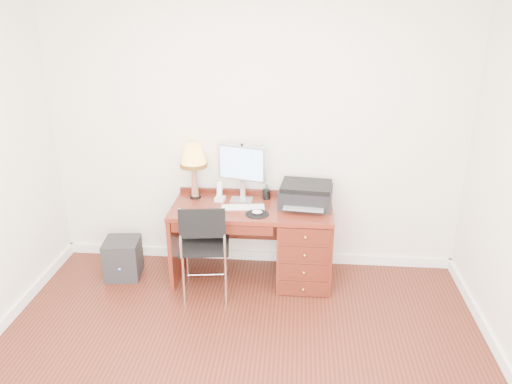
# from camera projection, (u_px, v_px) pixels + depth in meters

# --- Properties ---
(ground) EXTENTS (4.00, 4.00, 0.00)m
(ground) POSITION_uv_depth(u_px,v_px,m) (234.00, 377.00, 3.64)
(ground) COLOR #3B150D
(ground) RESTS_ON ground
(room_shell) EXTENTS (4.00, 4.00, 4.00)m
(room_shell) POSITION_uv_depth(u_px,v_px,m) (244.00, 319.00, 4.20)
(room_shell) COLOR silver
(room_shell) RESTS_ON ground
(desk) EXTENTS (1.50, 0.67, 0.75)m
(desk) POSITION_uv_depth(u_px,v_px,m) (286.00, 240.00, 4.76)
(desk) COLOR maroon
(desk) RESTS_ON ground
(monitor) EXTENTS (0.46, 0.21, 0.54)m
(monitor) POSITION_uv_depth(u_px,v_px,m) (241.00, 166.00, 4.69)
(monitor) COLOR silver
(monitor) RESTS_ON desk
(keyboard) EXTENTS (0.41, 0.16, 0.02)m
(keyboard) POSITION_uv_depth(u_px,v_px,m) (243.00, 207.00, 4.63)
(keyboard) COLOR white
(keyboard) RESTS_ON desk
(mouse_pad) EXTENTS (0.21, 0.21, 0.04)m
(mouse_pad) POSITION_uv_depth(u_px,v_px,m) (257.00, 213.00, 4.49)
(mouse_pad) COLOR black
(mouse_pad) RESTS_ON desk
(printer) EXTENTS (0.52, 0.42, 0.21)m
(printer) POSITION_uv_depth(u_px,v_px,m) (306.00, 195.00, 4.66)
(printer) COLOR black
(printer) RESTS_ON desk
(leg_lamp) EXTENTS (0.26, 0.26, 0.54)m
(leg_lamp) POSITION_uv_depth(u_px,v_px,m) (193.00, 159.00, 4.72)
(leg_lamp) COLOR black
(leg_lamp) RESTS_ON desk
(phone) EXTENTS (0.10, 0.10, 0.19)m
(phone) POSITION_uv_depth(u_px,v_px,m) (220.00, 195.00, 4.77)
(phone) COLOR white
(phone) RESTS_ON desk
(pen_cup) EXTENTS (0.07, 0.07, 0.09)m
(pen_cup) POSITION_uv_depth(u_px,v_px,m) (266.00, 194.00, 4.82)
(pen_cup) COLOR black
(pen_cup) RESTS_ON desk
(chair) EXTENTS (0.49, 0.49, 0.93)m
(chair) POSITION_uv_depth(u_px,v_px,m) (203.00, 241.00, 4.41)
(chair) COLOR black
(chair) RESTS_ON ground
(equipment_box) EXTENTS (0.36, 0.36, 0.38)m
(equipment_box) POSITION_uv_depth(u_px,v_px,m) (123.00, 258.00, 4.88)
(equipment_box) COLOR black
(equipment_box) RESTS_ON ground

